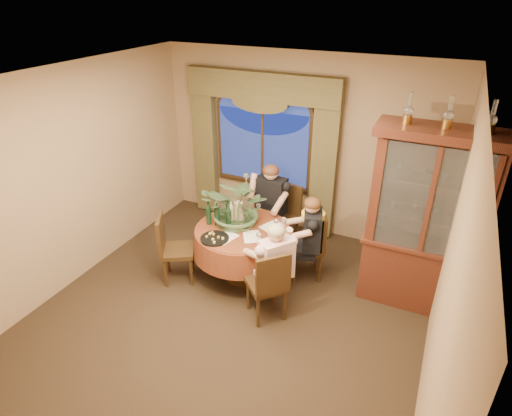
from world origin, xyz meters
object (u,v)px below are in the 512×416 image
at_px(oil_lamp_left, 409,108).
at_px(centerpiece_plant, 239,183).
at_px(oil_lamp_center, 449,112).
at_px(olive_bowl, 244,228).
at_px(dining_table, 243,252).
at_px(wine_bottle_4, 231,213).
at_px(oil_lamp_right, 492,117).
at_px(chair_right, 266,283).
at_px(wine_bottle_2, 217,209).
at_px(chair_front_left, 178,249).
at_px(stoneware_vase, 239,212).
at_px(wine_bottle_0, 209,213).
at_px(china_cabinet, 425,223).
at_px(person_pink, 276,271).
at_px(chair_back, 282,218).
at_px(person_scarf, 311,241).
at_px(wine_bottle_3, 229,209).
at_px(wine_bottle_1, 229,216).
at_px(chair_back_right, 306,245).
at_px(wine_bottle_5, 217,214).
at_px(person_back, 271,207).

bearing_deg(oil_lamp_left, centerpiece_plant, -170.66).
bearing_deg(oil_lamp_left, oil_lamp_center, 0.00).
height_order(oil_lamp_center, olive_bowl, oil_lamp_center).
bearing_deg(dining_table, wine_bottle_4, 164.28).
bearing_deg(oil_lamp_right, dining_table, -170.65).
bearing_deg(chair_right, wine_bottle_2, 101.11).
distance_m(oil_lamp_right, chair_front_left, 3.97).
height_order(oil_lamp_center, stoneware_vase, oil_lamp_center).
distance_m(chair_right, wine_bottle_0, 1.27).
relative_size(china_cabinet, person_pink, 1.84).
relative_size(dining_table, wine_bottle_4, 4.07).
distance_m(chair_back, olive_bowl, 1.02).
height_order(person_scarf, wine_bottle_2, person_scarf).
bearing_deg(oil_lamp_right, china_cabinet, 180.00).
bearing_deg(chair_right, dining_table, 90.00).
distance_m(oil_lamp_right, wine_bottle_3, 3.25).
height_order(centerpiece_plant, wine_bottle_3, centerpiece_plant).
bearing_deg(wine_bottle_4, dining_table, -15.72).
distance_m(oil_lamp_left, person_scarf, 2.04).
height_order(china_cabinet, centerpiece_plant, china_cabinet).
height_order(china_cabinet, wine_bottle_1, china_cabinet).
bearing_deg(wine_bottle_4, chair_right, -39.02).
bearing_deg(chair_back_right, wine_bottle_2, 78.66).
bearing_deg(chair_right, wine_bottle_5, 104.72).
height_order(oil_lamp_right, person_scarf, oil_lamp_right).
bearing_deg(chair_front_left, wine_bottle_1, 94.71).
relative_size(dining_table, wine_bottle_0, 4.07).
distance_m(person_pink, stoneware_vase, 1.09).
relative_size(chair_right, chair_back_right, 1.00).
height_order(chair_back, wine_bottle_1, wine_bottle_1).
relative_size(chair_front_left, wine_bottle_0, 2.91).
height_order(china_cabinet, chair_back_right, china_cabinet).
xyz_separation_m(chair_back, person_scarf, (0.67, -0.66, 0.15)).
xyz_separation_m(oil_lamp_right, chair_front_left, (-3.33, -0.86, -1.97)).
bearing_deg(wine_bottle_5, oil_lamp_left, 12.70).
distance_m(chair_back, wine_bottle_3, 1.02).
bearing_deg(dining_table, wine_bottle_2, 170.12).
xyz_separation_m(person_back, stoneware_vase, (-0.18, -0.70, 0.22)).
bearing_deg(oil_lamp_left, wine_bottle_3, -172.24).
relative_size(person_back, stoneware_vase, 4.61).
xyz_separation_m(chair_front_left, stoneware_vase, (0.63, 0.57, 0.42)).
bearing_deg(centerpiece_plant, chair_front_left, -140.15).
bearing_deg(chair_back_right, oil_lamp_right, -113.69).
xyz_separation_m(dining_table, china_cabinet, (2.19, 0.42, 0.76)).
bearing_deg(wine_bottle_3, oil_lamp_right, 5.62).
xyz_separation_m(china_cabinet, chair_back_right, (-1.41, -0.05, -0.66)).
xyz_separation_m(wine_bottle_0, wine_bottle_4, (0.27, 0.13, 0.00)).
bearing_deg(wine_bottle_4, oil_lamp_left, 10.62).
bearing_deg(oil_lamp_left, olive_bowl, -165.59).
height_order(chair_back_right, centerpiece_plant, centerpiece_plant).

